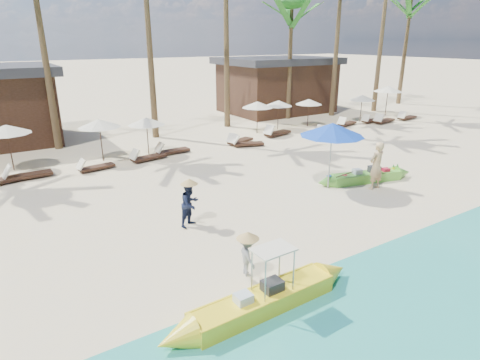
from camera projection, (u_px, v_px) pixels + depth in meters
ground at (257, 234)px, 12.31m from camera, size 240.00×240.00×0.00m
wet_sand_strip at (394, 327)px, 8.32m from camera, size 240.00×4.50×0.01m
green_canoe at (365, 177)px, 16.78m from camera, size 4.96×1.51×0.64m
yellow_canoe at (264, 300)px, 8.79m from camera, size 5.59×0.81×1.45m
tourist at (376, 166)px, 15.75m from camera, size 0.71×0.48×1.91m
vendor_green at (190, 204)px, 12.66m from camera, size 0.88×0.79×1.47m
vendor_yellow at (248, 256)px, 9.69m from camera, size 0.51×0.74×1.05m
blue_umbrella at (332, 130)px, 15.27m from camera, size 2.47×2.47×2.66m
resort_parasol_4 at (6, 129)px, 17.68m from camera, size 2.05×2.05×2.11m
lounger_4_right at (25, 175)px, 17.05m from camera, size 1.93×0.67×0.65m
resort_parasol_5 at (99, 123)px, 19.11m from camera, size 2.02×2.02×2.08m
lounger_5_left at (94, 167)px, 18.20m from camera, size 1.70×0.72×0.56m
resort_parasol_6 at (146, 121)px, 20.21m from camera, size 1.88×1.88×1.94m
lounger_6_left at (146, 157)px, 19.66m from camera, size 1.88×0.83×0.62m
lounger_6_right at (171, 150)px, 20.81m from camera, size 1.83×0.63×0.61m
resort_parasol_7 at (257, 105)px, 24.93m from camera, size 1.95×1.95×2.01m
lounger_7_left at (239, 140)px, 22.85m from camera, size 1.91×1.14×0.62m
lounger_7_right at (246, 143)px, 22.31m from camera, size 1.84×1.07×0.60m
resort_parasol_8 at (278, 103)px, 26.16m from camera, size 1.84×1.84×1.89m
lounger_8_left at (276, 132)px, 24.71m from camera, size 2.09×1.04×0.68m
resort_parasol_9 at (309, 102)px, 27.05m from camera, size 1.80×1.80×1.85m
lounger_9_left at (324, 131)px, 25.32m from camera, size 1.74×0.97×0.56m
lounger_9_right at (346, 123)px, 27.63m from camera, size 1.85×0.94×0.60m
resort_parasol_10 at (362, 98)px, 28.50m from camera, size 1.87×1.87×1.93m
lounger_10_left at (370, 120)px, 28.65m from camera, size 1.79×0.76×0.59m
lounger_10_right at (383, 120)px, 28.48m from camera, size 2.07×0.93×0.68m
resort_parasol_11 at (388, 89)px, 30.92m from camera, size 2.21×2.21×2.27m
lounger_11_left at (406, 117)px, 29.71m from camera, size 1.86×0.73×0.62m
palm_6 at (291, 18)px, 28.02m from camera, size 2.08×2.08×8.51m
palm_9 at (410, 10)px, 34.66m from camera, size 2.08×2.08×9.82m
pavilion_east at (277, 84)px, 32.59m from camera, size 8.80×6.60×4.30m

